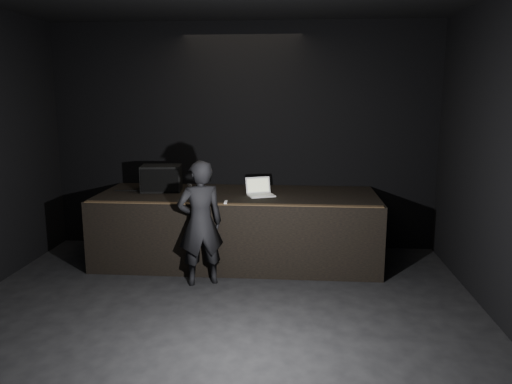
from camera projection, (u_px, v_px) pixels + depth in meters
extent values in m
plane|color=black|center=(204.00, 354.00, 4.71)|extent=(7.00, 7.00, 0.00)
cube|color=black|center=(243.00, 137.00, 7.80)|extent=(6.00, 0.10, 3.50)
cube|color=black|center=(238.00, 227.00, 7.29)|extent=(4.00, 1.50, 1.00)
cube|color=brown|center=(231.00, 204.00, 6.50)|extent=(3.92, 0.10, 0.01)
cube|color=black|center=(161.00, 178.00, 7.38)|extent=(0.62, 0.47, 0.38)
cube|color=black|center=(159.00, 181.00, 7.17)|extent=(0.53, 0.09, 0.32)
cylinder|color=black|center=(141.00, 191.00, 7.37)|extent=(0.81, 0.02, 0.02)
cube|color=silver|center=(261.00, 196.00, 7.03)|extent=(0.42, 0.36, 0.02)
cube|color=silver|center=(261.00, 195.00, 7.02)|extent=(0.33, 0.25, 0.00)
cube|color=silver|center=(258.00, 185.00, 7.15)|extent=(0.36, 0.20, 0.23)
cube|color=#C88C3A|center=(258.00, 185.00, 7.14)|extent=(0.31, 0.17, 0.18)
cylinder|color=silver|center=(190.00, 189.00, 7.09)|extent=(0.07, 0.07, 0.16)
cylinder|color=#1B4C96|center=(190.00, 189.00, 7.09)|extent=(0.07, 0.07, 0.07)
cylinder|color=#B31F10|center=(190.00, 192.00, 7.10)|extent=(0.07, 0.07, 0.01)
cylinder|color=white|center=(211.00, 191.00, 7.16)|extent=(0.07, 0.07, 0.09)
cube|color=white|center=(226.00, 202.00, 6.55)|extent=(0.04, 0.15, 0.03)
imported|color=black|center=(200.00, 223.00, 6.33)|extent=(0.69, 0.58, 1.61)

